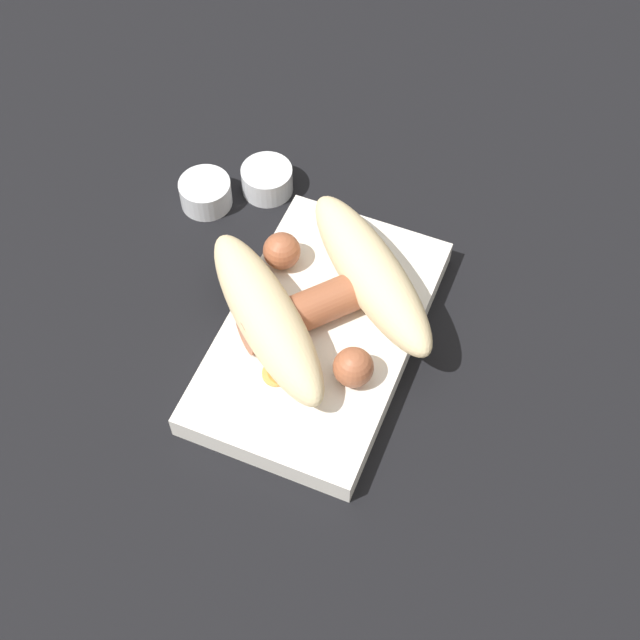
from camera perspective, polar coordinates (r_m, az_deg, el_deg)
ground_plane at (r=0.76m, az=0.00°, el=-1.41°), size 3.00×3.00×0.00m
food_tray at (r=0.75m, az=0.00°, el=-0.92°), size 0.25×0.15×0.02m
bread_roll at (r=0.73m, az=-0.02°, el=1.67°), size 0.23×0.23×0.05m
sausage at (r=0.73m, az=-0.26°, el=0.87°), size 0.12×0.13×0.03m
pickled_veggies at (r=0.72m, az=-2.55°, el=-3.36°), size 0.03×0.03×0.00m
condiment_cup_near at (r=0.86m, az=-3.40°, el=8.88°), size 0.05×0.05×0.03m
condiment_cup_far at (r=0.85m, az=-7.32°, el=8.00°), size 0.05×0.05×0.03m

